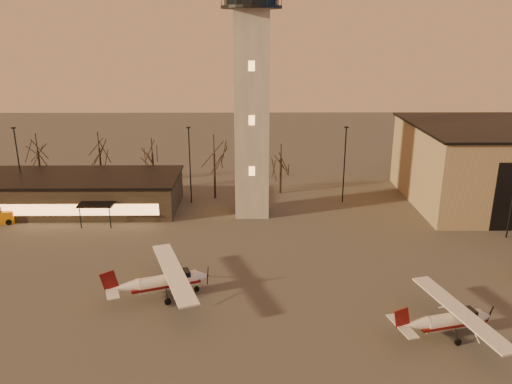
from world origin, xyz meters
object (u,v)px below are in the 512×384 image
(control_tower, at_px, (252,80))
(cessna_rear, at_px, (170,284))
(cessna_front, at_px, (454,323))
(service_cart, at_px, (0,217))
(terminal, at_px, (79,192))

(control_tower, bearing_deg, cessna_rear, -109.15)
(cessna_front, height_order, service_cart, cessna_front)
(cessna_rear, bearing_deg, cessna_front, -35.01)
(control_tower, distance_m, terminal, 26.24)
(terminal, relative_size, cessna_front, 2.36)
(terminal, bearing_deg, service_cart, -147.59)
(control_tower, relative_size, service_cart, 9.23)
(terminal, height_order, cessna_rear, terminal)
(cessna_front, relative_size, service_cart, 3.05)
(control_tower, height_order, terminal, control_tower)
(control_tower, bearing_deg, terminal, 174.85)
(terminal, bearing_deg, cessna_rear, -56.26)
(cessna_front, bearing_deg, cessna_rear, 151.02)
(service_cart, bearing_deg, control_tower, -6.31)
(cessna_rear, relative_size, service_cart, 3.30)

